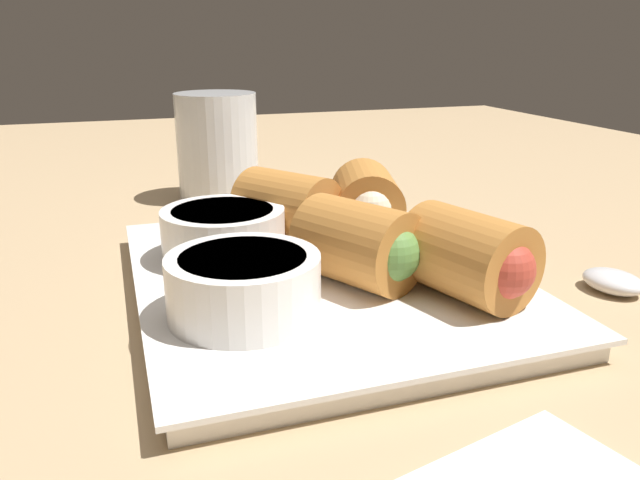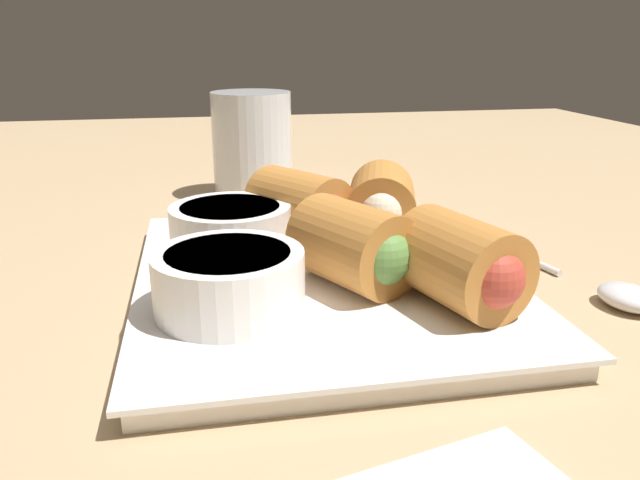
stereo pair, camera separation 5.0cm
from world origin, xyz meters
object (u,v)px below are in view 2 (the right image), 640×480
object	(u,v)px
dipping_bowl_far	(229,279)
serving_plate	(320,280)
dipping_bowl_near	(231,228)
spoon	(605,288)
drinking_glass	(252,145)

from	to	relation	value
dipping_bowl_far	serving_plate	bearing A→B (deg)	-49.57
dipping_bowl_near	serving_plate	bearing A→B (deg)	-128.37
dipping_bowl_near	dipping_bowl_far	xyz separation A→B (cm)	(-9.31, 0.62, 0.00)
serving_plate	dipping_bowl_near	xyz separation A→B (cm)	(4.23, 5.34, 2.57)
serving_plate	spoon	world-z (taller)	serving_plate
drinking_glass	dipping_bowl_far	bearing A→B (deg)	172.57
spoon	dipping_bowl_far	bearing A→B (deg)	91.89
dipping_bowl_far	drinking_glass	bearing A→B (deg)	-7.43
dipping_bowl_near	dipping_bowl_far	distance (cm)	9.33
serving_plate	drinking_glass	distance (cm)	26.25
serving_plate	dipping_bowl_near	bearing A→B (deg)	51.63
dipping_bowl_near	drinking_glass	bearing A→B (deg)	-8.98
dipping_bowl_near	drinking_glass	xyz separation A→B (cm)	(21.57, -3.41, 1.88)
serving_plate	dipping_bowl_near	distance (cm)	7.28
dipping_bowl_near	drinking_glass	distance (cm)	21.92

